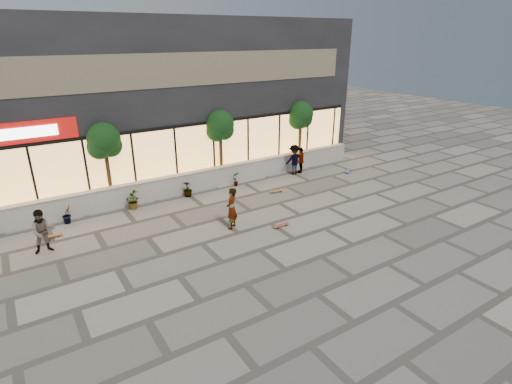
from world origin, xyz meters
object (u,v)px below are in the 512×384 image
skater_right_far (294,160)px  skateboard_center (281,225)px  skateboard_right_near (276,191)px  skater_right_near (301,160)px  skater_left (43,231)px  skateboard_left (52,236)px  skateboard_right_far (348,171)px  tree_mideast (220,127)px  tree_midwest (104,143)px  skater_center (232,209)px  tree_east (301,117)px

skater_right_far → skateboard_center: size_ratio=2.25×
skateboard_center → skateboard_right_near: 3.97m
skateboard_center → skater_right_near: bearing=43.8°
skater_left → skater_right_far: skater_right_far is taller
skater_right_far → skateboard_left: bearing=10.0°
skater_right_near → skateboard_right_far: skater_right_near is taller
skater_right_far → skateboard_center: (-4.68, -5.16, -0.80)m
skateboard_center → skateboard_left: (-8.29, 4.18, -0.00)m
tree_mideast → skateboard_right_near: 4.57m
skater_right_near → skateboard_right_far: 2.93m
skater_right_far → skateboard_right_near: size_ratio=2.33×
skateboard_center → skater_left: bearing=159.1°
skater_right_near → tree_midwest: bearing=-42.4°
skateboard_left → skateboard_right_far: size_ratio=0.90×
skater_right_near → tree_mideast: bearing=-52.1°
skater_left → skater_center: bearing=-14.4°
tree_mideast → skater_center: size_ratio=2.19×
skater_left → skateboard_right_near: 10.78m
skater_right_far → skateboard_right_far: (2.97, -1.43, -0.79)m
skateboard_right_near → skater_right_far: bearing=47.6°
tree_east → skater_left: (-14.79, -3.47, -2.13)m
skater_right_far → skateboard_right_far: size_ratio=2.13×
skateboard_left → skateboard_center: bearing=-26.8°
skateboard_right_far → skater_right_near: bearing=114.8°
skater_center → skateboard_right_far: 9.85m
skater_left → skateboard_center: 9.18m
skateboard_center → tree_mideast: bearing=83.0°
skater_right_far → tree_mideast: bearing=-13.5°
tree_east → skateboard_right_far: bearing=-62.6°
skater_right_near → skater_right_far: bearing=-34.8°
skater_center → skateboard_center: skater_center is taller
tree_east → skater_right_near: tree_east is taller
skater_right_near → skateboard_center: 7.34m
tree_east → skater_center: bearing=-145.3°
tree_mideast → skater_right_near: size_ratio=2.56×
tree_mideast → skateboard_left: tree_mideast is taller
skater_right_far → skateboard_right_near: skater_right_far is taller
tree_midwest → skateboard_right_near: 8.62m
tree_mideast → skateboard_right_near: size_ratio=5.22×
tree_midwest → skateboard_right_far: bearing=-12.3°
skater_left → skateboard_center: skater_left is taller
tree_mideast → skateboard_left: size_ratio=5.29×
skater_center → skateboard_right_far: bearing=156.3°
skateboard_center → skateboard_right_far: size_ratio=0.95×
skater_center → skateboard_center: (1.79, -1.04, -0.82)m
tree_mideast → tree_east: (5.50, 0.00, 0.00)m
tree_east → skateboard_center: size_ratio=5.02×
skater_center → tree_mideast: bearing=-153.7°
skater_left → tree_midwest: bearing=48.8°
skateboard_center → tree_midwest: bearing=127.9°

